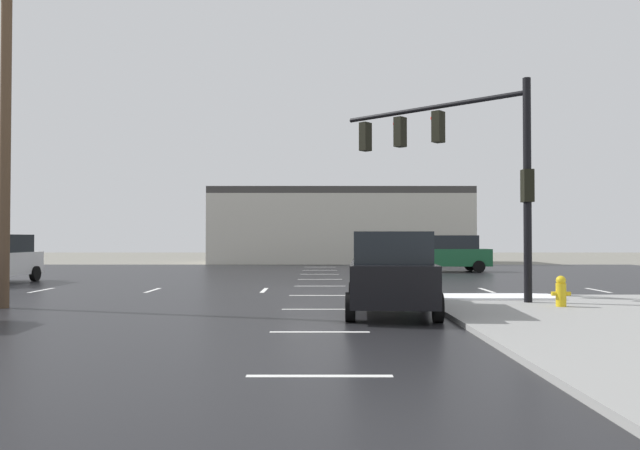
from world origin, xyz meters
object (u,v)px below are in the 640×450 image
at_px(fire_hydrant, 562,291).
at_px(suv_black, 391,270).
at_px(suv_green, 446,253).
at_px(utility_pole_mid, 6,121).
at_px(traffic_signal_mast, 461,153).

distance_m(fire_hydrant, suv_black, 4.49).
relative_size(suv_black, suv_green, 1.02).
height_order(fire_hydrant, utility_pole_mid, utility_pole_mid).
xyz_separation_m(suv_black, suv_green, (5.23, 19.37, 0.00)).
height_order(suv_black, suv_green, same).
height_order(fire_hydrant, suv_black, suv_black).
bearing_deg(fire_hydrant, utility_pole_mid, 177.23).
height_order(fire_hydrant, suv_green, suv_green).
relative_size(traffic_signal_mast, utility_pole_mid, 0.64).
bearing_deg(suv_green, traffic_signal_mast, 80.12).
relative_size(suv_green, utility_pole_mid, 0.50).
bearing_deg(suv_black, utility_pole_mid, 87.55).
xyz_separation_m(suv_green, utility_pole_mid, (-15.50, -18.21, 3.96)).
bearing_deg(suv_black, suv_green, -11.14).
relative_size(fire_hydrant, suv_black, 0.16).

